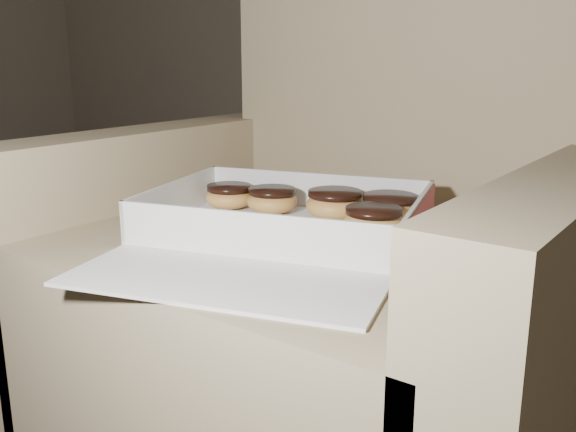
{
  "coord_description": "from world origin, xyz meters",
  "views": [
    {
      "loc": [
        1.08,
        0.07,
        0.7
      ],
      "look_at": [
        0.49,
        0.86,
        0.45
      ],
      "focal_mm": 40.0,
      "sensor_mm": 36.0,
      "label": 1
    }
  ],
  "objects": [
    {
      "name": "donut_d",
      "position": [
        0.63,
        0.9,
        0.45
      ],
      "size": [
        0.09,
        0.09,
        0.05
      ],
      "color": "#E59C50",
      "rests_on": "bakery_box"
    },
    {
      "name": "crumb_b",
      "position": [
        0.56,
        0.78,
        0.43
      ],
      "size": [
        0.01,
        0.01,
        0.0
      ],
      "primitive_type": "ellipsoid",
      "color": "black",
      "rests_on": "bakery_box"
    },
    {
      "name": "armchair",
      "position": [
        0.51,
        0.94,
        0.29
      ],
      "size": [
        0.89,
        0.76,
        0.93
      ],
      "color": "#92845D",
      "rests_on": "floor"
    },
    {
      "name": "donut_c",
      "position": [
        0.61,
        0.99,
        0.45
      ],
      "size": [
        0.1,
        0.1,
        0.05
      ],
      "color": "#E59C50",
      "rests_on": "bakery_box"
    },
    {
      "name": "crumb_c",
      "position": [
        0.49,
        0.78,
        0.43
      ],
      "size": [
        0.01,
        0.01,
        0.0
      ],
      "primitive_type": "ellipsoid",
      "color": "black",
      "rests_on": "bakery_box"
    },
    {
      "name": "donut_e",
      "position": [
        0.52,
        0.96,
        0.45
      ],
      "size": [
        0.1,
        0.1,
        0.05
      ],
      "color": "#E59C50",
      "rests_on": "bakery_box"
    },
    {
      "name": "bakery_box",
      "position": [
        0.51,
        0.82,
        0.43
      ],
      "size": [
        0.53,
        0.58,
        0.07
      ],
      "rotation": [
        0.0,
        0.0,
        0.29
      ],
      "color": "silver",
      "rests_on": "armchair"
    },
    {
      "name": "crumb_a",
      "position": [
        0.33,
        0.78,
        0.43
      ],
      "size": [
        0.01,
        0.01,
        0.0
      ],
      "primitive_type": "ellipsoid",
      "color": "black",
      "rests_on": "bakery_box"
    },
    {
      "name": "donut_b",
      "position": [
        0.41,
        0.93,
        0.45
      ],
      "size": [
        0.09,
        0.09,
        0.04
      ],
      "color": "#E59C50",
      "rests_on": "bakery_box"
    },
    {
      "name": "donut_a",
      "position": [
        0.33,
        0.91,
        0.45
      ],
      "size": [
        0.09,
        0.09,
        0.04
      ],
      "color": "#E59C50",
      "rests_on": "bakery_box"
    }
  ]
}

